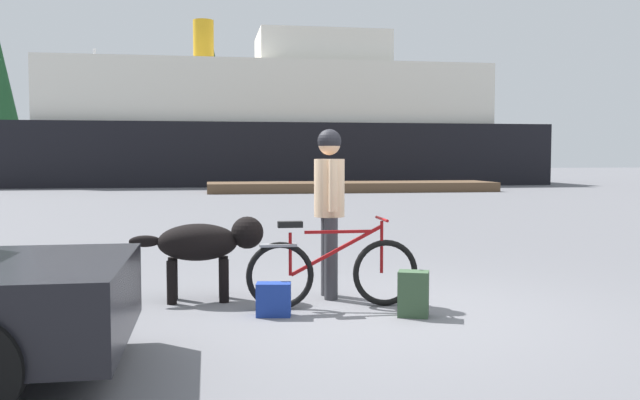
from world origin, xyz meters
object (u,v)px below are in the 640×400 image
backpack (413,294)px  ferry_boat (271,127)px  handbag_pannier (274,299)px  sailboat_moored (97,175)px  bicycle (332,271)px  dog (206,244)px  person_cyclist (329,196)px

backpack → ferry_boat: size_ratio=0.01×
backpack → handbag_pannier: backpack is taller
handbag_pannier → ferry_boat: size_ratio=0.01×
sailboat_moored → ferry_boat: bearing=-14.4°
bicycle → dog: bicycle is taller
dog → ferry_boat: ferry_boat is taller
bicycle → ferry_boat: size_ratio=0.06×
person_cyclist → dog: 1.37m
sailboat_moored → bicycle: bearing=-77.6°
bicycle → person_cyclist: bearing=82.8°
dog → handbag_pannier: dog is taller
backpack → sailboat_moored: 35.14m
handbag_pannier → bicycle: bearing=24.0°
ferry_boat → sailboat_moored: ferry_boat is taller
person_cyclist → dog: bearing=177.8°
dog → backpack: (1.90, -1.03, -0.38)m
ferry_boat → dog: bearing=-96.5°
person_cyclist → dog: person_cyclist is taller
person_cyclist → backpack: person_cyclist is taller
bicycle → person_cyclist: person_cyclist is taller
dog → ferry_boat: bearing=83.5°
person_cyclist → backpack: 1.45m
dog → sailboat_moored: sailboat_moored is taller
person_cyclist → dog: (-1.28, 0.05, -0.49)m
handbag_pannier → ferry_boat: ferry_boat is taller
person_cyclist → handbag_pannier: size_ratio=5.55×
bicycle → handbag_pannier: bicycle is taller
ferry_boat → backpack: bearing=-92.8°
ferry_boat → handbag_pannier: bearing=-95.2°
bicycle → handbag_pannier: bearing=-156.0°
backpack → sailboat_moored: bearing=103.3°
dog → ferry_boat: (3.48, 30.69, 2.50)m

